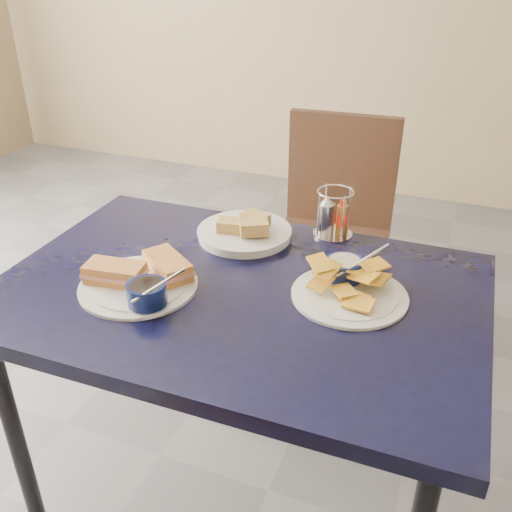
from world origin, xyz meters
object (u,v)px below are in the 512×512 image
(plantain_plate, at_px, (348,284))
(condiment_caddy, at_px, (332,216))
(dining_table, at_px, (239,311))
(sandwich_plate, at_px, (141,279))
(bread_basket, at_px, (245,232))
(chair_far, at_px, (336,218))

(plantain_plate, relative_size, condiment_caddy, 1.99)
(dining_table, relative_size, sandwich_plate, 3.77)
(condiment_caddy, bearing_deg, bread_basket, -154.08)
(plantain_plate, bearing_deg, dining_table, -162.91)
(dining_table, height_order, sandwich_plate, sandwich_plate)
(sandwich_plate, distance_m, bread_basket, 0.36)
(sandwich_plate, xyz_separation_m, condiment_caddy, (0.35, 0.44, 0.03))
(dining_table, relative_size, chair_far, 1.28)
(sandwich_plate, height_order, bread_basket, sandwich_plate)
(chair_far, distance_m, condiment_caddy, 0.67)
(chair_far, xyz_separation_m, plantain_plate, (0.23, -0.87, 0.25))
(sandwich_plate, bearing_deg, chair_far, 77.76)
(dining_table, xyz_separation_m, chair_far, (0.01, 0.94, -0.16))
(plantain_plate, height_order, condiment_caddy, condiment_caddy)
(sandwich_plate, distance_m, condiment_caddy, 0.56)
(dining_table, xyz_separation_m, bread_basket, (-0.08, 0.25, 0.09))
(dining_table, height_order, plantain_plate, plantain_plate)
(dining_table, height_order, condiment_caddy, condiment_caddy)
(plantain_plate, distance_m, bread_basket, 0.37)
(dining_table, relative_size, plantain_plate, 4.27)
(plantain_plate, bearing_deg, condiment_caddy, 112.13)
(chair_far, height_order, condiment_caddy, chair_far)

